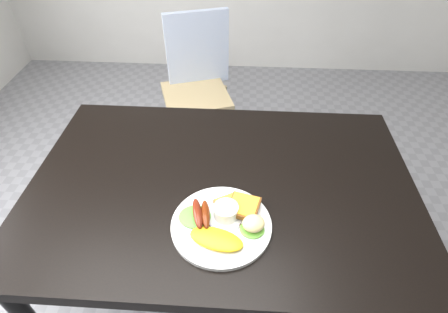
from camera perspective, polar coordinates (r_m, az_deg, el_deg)
The scene contains 15 objects.
room_floor at distance 1.72m, azimuth -0.23°, elevation -22.00°, with size 4.00×4.50×0.02m, color gray.
dining_table at distance 1.11m, azimuth -0.34°, elevation -4.83°, with size 1.20×0.80×0.04m, color black.
dining_chair at distance 2.05m, azimuth -4.58°, elevation 9.71°, with size 0.36×0.36×0.04m, color tan.
person at distance 1.49m, azimuth 8.88°, elevation 6.05°, with size 0.49×0.32×1.35m, color navy.
plate at distance 0.98m, azimuth -0.44°, elevation -11.13°, with size 0.28×0.28×0.01m, color white.
lettuce_left at distance 0.99m, azimuth -4.79°, elevation -9.73°, with size 0.09×0.08×0.01m, color #4C9434.
lettuce_right at distance 0.96m, azimuth 4.59°, elevation -11.78°, with size 0.07×0.06×0.01m, color #2F8919.
omelette at distance 0.93m, azimuth -1.26°, elevation -13.32°, with size 0.15×0.07×0.02m, color orange.
sausage_a at distance 0.97m, azimuth -4.34°, elevation -9.24°, with size 0.03×0.11×0.03m, color maroon.
sausage_b at distance 0.97m, azimuth -3.03°, elevation -9.38°, with size 0.02×0.10×0.02m, color brown.
ramekin at distance 0.98m, azimuth 0.33°, elevation -8.99°, with size 0.07×0.07×0.04m, color white.
toast_a at distance 1.00m, azimuth 1.01°, elevation -8.03°, with size 0.07×0.07×0.01m, color #974421.
toast_b at distance 0.99m, azimuth 3.24°, elevation -8.16°, with size 0.08×0.08×0.01m, color brown.
potato_salad at distance 0.95m, azimuth 4.84°, elevation -10.83°, with size 0.06×0.06×0.03m, color #F9EFAE.
fork at distance 0.97m, azimuth -2.48°, elevation -11.36°, with size 0.16×0.01×0.00m, color #ADAFB7.
Camera 1 is at (0.05, -0.76, 1.54)m, focal length 28.00 mm.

